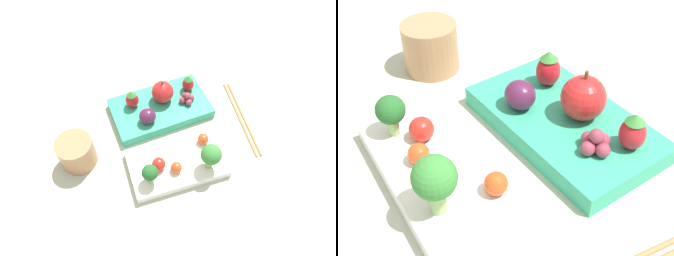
% 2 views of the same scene
% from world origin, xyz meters
% --- Properties ---
extents(ground_plane, '(4.00, 4.00, 0.00)m').
position_xyz_m(ground_plane, '(0.00, 0.00, 0.00)').
color(ground_plane, '#ADB7A3').
extents(bento_box_savoury, '(0.20, 0.13, 0.02)m').
position_xyz_m(bento_box_savoury, '(0.01, 0.07, 0.01)').
color(bento_box_savoury, white).
rests_on(bento_box_savoury, ground_plane).
extents(bento_box_fruit, '(0.22, 0.12, 0.02)m').
position_xyz_m(bento_box_fruit, '(-0.01, -0.08, 0.01)').
color(bento_box_fruit, '#33A87F').
rests_on(bento_box_fruit, ground_plane).
extents(broccoli_floret_0, '(0.04, 0.04, 0.06)m').
position_xyz_m(broccoli_floret_0, '(-0.04, 0.10, 0.06)').
color(broccoli_floret_0, '#93B770').
rests_on(broccoli_floret_0, bento_box_savoury).
extents(broccoli_floret_1, '(0.03, 0.03, 0.05)m').
position_xyz_m(broccoli_floret_1, '(0.08, 0.09, 0.05)').
color(broccoli_floret_1, '#93B770').
rests_on(broccoli_floret_1, bento_box_savoury).
extents(cherry_tomato_0, '(0.03, 0.03, 0.03)m').
position_xyz_m(cherry_tomato_0, '(0.05, 0.07, 0.03)').
color(cherry_tomato_0, red).
rests_on(cherry_tomato_0, bento_box_savoury).
extents(cherry_tomato_1, '(0.02, 0.02, 0.02)m').
position_xyz_m(cherry_tomato_1, '(-0.05, 0.05, 0.03)').
color(cherry_tomato_1, '#DB4C1E').
rests_on(cherry_tomato_1, bento_box_savoury).
extents(cherry_tomato_2, '(0.02, 0.02, 0.02)m').
position_xyz_m(cherry_tomato_2, '(0.02, 0.09, 0.03)').
color(cherry_tomato_2, '#DB4C1E').
rests_on(cherry_tomato_2, bento_box_savoury).
extents(apple, '(0.05, 0.05, 0.06)m').
position_xyz_m(apple, '(-0.02, -0.09, 0.05)').
color(apple, red).
rests_on(apple, bento_box_fruit).
extents(strawberry_0, '(0.03, 0.03, 0.04)m').
position_xyz_m(strawberry_0, '(-0.09, -0.10, 0.04)').
color(strawberry_0, red).
rests_on(strawberry_0, bento_box_fruit).
extents(strawberry_1, '(0.03, 0.03, 0.04)m').
position_xyz_m(strawberry_1, '(0.05, -0.10, 0.04)').
color(strawberry_1, red).
rests_on(strawberry_1, bento_box_fruit).
extents(plum, '(0.04, 0.03, 0.03)m').
position_xyz_m(plum, '(0.03, -0.04, 0.04)').
color(plum, '#511E42').
rests_on(plum, bento_box_fruit).
extents(grape_cluster, '(0.04, 0.04, 0.03)m').
position_xyz_m(grape_cluster, '(-0.07, -0.06, 0.03)').
color(grape_cluster, '#93384C').
rests_on(grape_cluster, bento_box_fruit).
extents(drinking_cup, '(0.07, 0.07, 0.06)m').
position_xyz_m(drinking_cup, '(0.19, -0.02, 0.03)').
color(drinking_cup, tan).
rests_on(drinking_cup, ground_plane).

